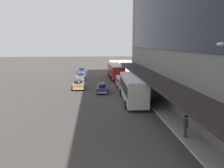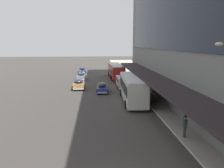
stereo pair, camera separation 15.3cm
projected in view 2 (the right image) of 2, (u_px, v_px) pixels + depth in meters
The scene contains 8 objects.
transit_bus_kerbside_front at pixel (116, 70), 48.60m from camera, with size 3.00×10.97×3.08m.
transit_bus_kerbside_rear at pixel (132, 87), 29.00m from camera, with size 2.97×10.29×3.39m.
sedan_oncoming_front at pixel (82, 70), 57.64m from camera, with size 1.90×4.95×1.45m.
sedan_lead_near at pixel (81, 76), 46.62m from camera, with size 1.92×4.68×1.52m.
sedan_oncoming_rear at pixel (79, 84), 37.59m from camera, with size 2.12×4.68×1.60m.
sedan_trailing_near at pixel (102, 87), 34.92m from camera, with size 1.92×4.71×1.57m.
vw_van at pixel (122, 82), 38.24m from camera, with size 1.93×4.56×1.96m.
pedestrian_at_kerb at pixel (185, 125), 17.62m from camera, with size 0.33×0.62×1.86m.
Camera 2 is at (-0.75, -9.66, 7.72)m, focal length 35.00 mm.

